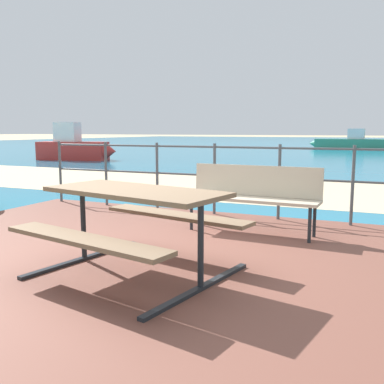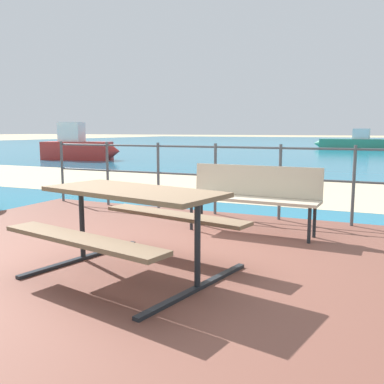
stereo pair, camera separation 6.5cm
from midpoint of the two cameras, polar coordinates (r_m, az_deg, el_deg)
The scene contains 9 objects.
ground_plane at distance 4.46m, azimuth -8.02°, elevation -9.17°, with size 240.00×240.00×0.00m, color tan.
patio_paving at distance 4.45m, azimuth -8.03°, elevation -8.81°, with size 6.40×5.20×0.06m, color brown.
sea_water at distance 43.66m, azimuth 21.47°, elevation 5.92°, with size 90.00×90.00×0.01m, color teal.
beach_strip at distance 9.99m, azimuth 10.87°, elevation 0.48°, with size 54.00×4.67×0.01m, color beige.
picnic_table at distance 3.78m, azimuth -7.39°, elevation -2.49°, with size 1.88×1.73×0.76m.
park_bench at distance 5.35m, azimuth 8.52°, elevation -0.01°, with size 1.67×0.47×0.83m.
railing_fence at distance 6.46m, azimuth 3.42°, elevation 2.82°, with size 5.94×0.04×1.08m.
boat_mid at distance 33.14m, azimuth 20.96°, elevation 6.20°, with size 5.44×1.53×1.45m.
boat_far at distance 19.97m, azimuth -14.80°, elevation 5.80°, with size 3.72×1.63×1.69m.
Camera 2 is at (2.33, -3.57, 1.33)m, focal length 39.91 mm.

